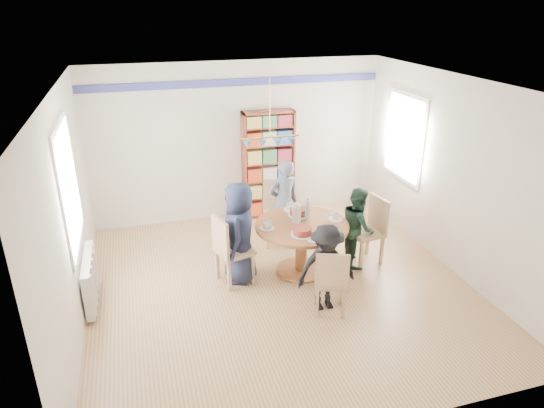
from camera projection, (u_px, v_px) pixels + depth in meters
name	position (u px, v px, depth m)	size (l,w,h in m)	color
ground	(280.00, 286.00, 6.60)	(5.00, 5.00, 0.00)	tan
room_shell	(244.00, 153.00, 6.65)	(5.00, 5.00, 5.00)	white
radiator	(90.00, 279.00, 6.11)	(0.12, 1.00, 0.60)	silver
dining_table	(302.00, 237.00, 6.73)	(1.30, 1.30, 0.75)	brown
chair_left	(229.00, 247.00, 6.46)	(0.54, 0.54, 1.00)	#D9B185
chair_right	(371.00, 227.00, 7.04)	(0.50, 0.50, 0.99)	#D9B185
chair_far	(278.00, 209.00, 7.62)	(0.52, 0.52, 1.01)	#D9B185
chair_near	(331.00, 279.00, 5.83)	(0.51, 0.51, 0.89)	#D9B185
person_left	(240.00, 233.00, 6.49)	(0.70, 0.45, 1.42)	#1A2039
person_right	(358.00, 227.00, 6.96)	(0.57, 0.45, 1.18)	#183024
person_far	(284.00, 203.00, 7.50)	(0.50, 0.33, 1.38)	gray
person_near	(326.00, 268.00, 5.92)	(0.74, 0.43, 1.15)	black
bookshelf	(268.00, 166.00, 8.43)	(0.90, 0.27, 1.88)	maroon
tableware	(300.00, 219.00, 6.65)	(1.20, 1.20, 0.32)	white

